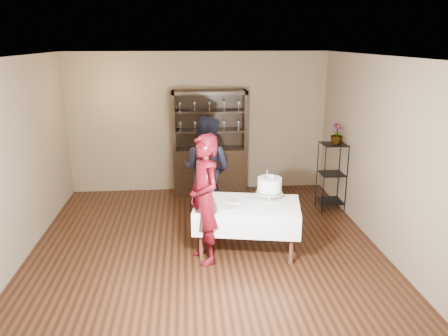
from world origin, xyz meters
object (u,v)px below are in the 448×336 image
Objects in this scene: woman at (205,199)px; man at (207,170)px; cake_table at (247,215)px; china_hutch at (210,160)px; cake at (270,186)px; plant_etagere at (332,174)px; potted_plant at (337,134)px.

woman reaches higher than man.
woman is at bearing -160.61° from cake_table.
china_hutch is 1.13× the size of woman.
cake_table is 0.90× the size of man.
cake_table is at bearing -160.24° from cake.
plant_etagere is 1.95m from cake.
china_hutch reaches higher than potted_plant.
woman reaches higher than plant_etagere.
man is 2.31m from potted_plant.
plant_etagere is 2.26m from cake_table.
potted_plant is (2.23, 0.30, 0.49)m from man.
man reaches higher than cake.
china_hutch reaches higher than man.
china_hutch reaches higher than plant_etagere.
potted_plant is (1.72, 1.44, 0.82)m from cake_table.
woman is 1.00× the size of man.
potted_plant is (1.40, 1.33, 0.44)m from cake.
cake_table is at bearing -138.88° from plant_etagere.
plant_etagere is 0.76× the size of cake_table.
woman is 3.37× the size of cake.
potted_plant reaches higher than plant_etagere.
plant_etagere is 2.87m from woman.
plant_etagere is 0.72m from potted_plant.
china_hutch is 1.27× the size of cake_table.
man is (-2.21, -0.34, 0.23)m from plant_etagere.
woman is at bearing 115.77° from man.
cake_table is 3.02× the size of cake.
man reaches higher than cake_table.
woman reaches higher than cake_table.
cake is at bearing 88.60° from woman.
plant_etagere is 0.68× the size of woman.
plant_etagere is at bearing 105.44° from woman.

